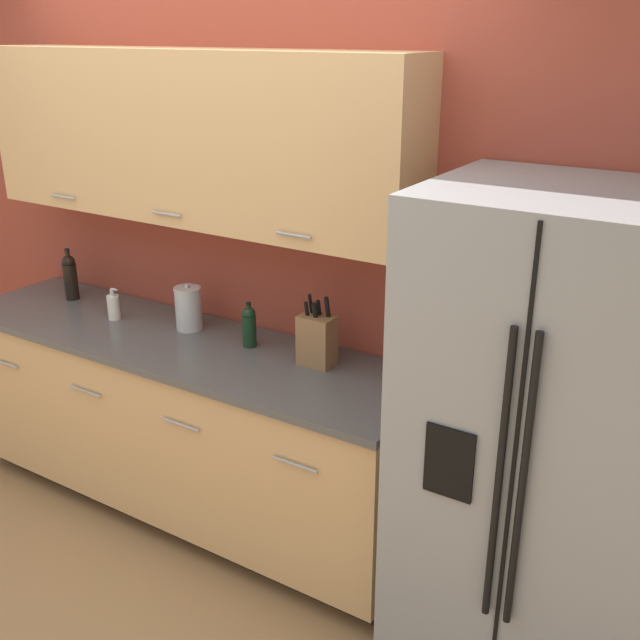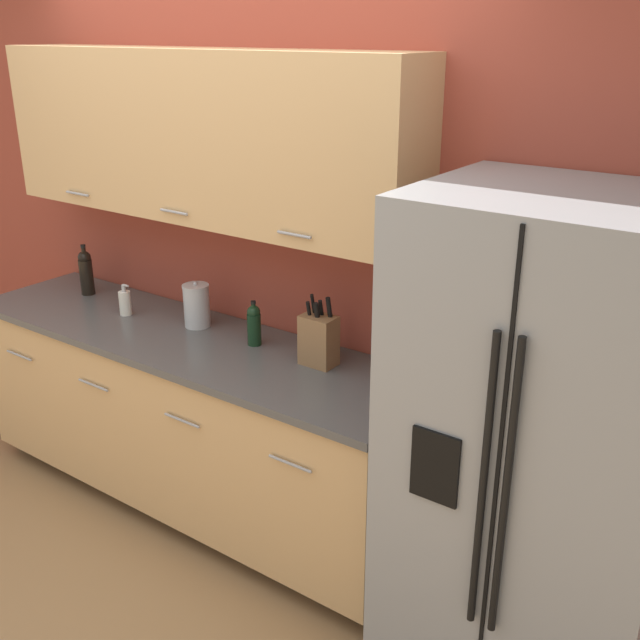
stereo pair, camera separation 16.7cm
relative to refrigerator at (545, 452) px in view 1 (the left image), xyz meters
name	(u,v)px [view 1 (the left image)]	position (x,y,z in m)	size (l,w,h in m)	color
ground_plane	(99,600)	(-1.59, -0.65, -0.90)	(14.00, 14.00, 0.00)	#997047
wall_back	(228,215)	(-1.63, 0.35, 0.54)	(10.00, 0.39, 2.60)	#993D2D
counter_unit	(185,424)	(-1.71, 0.06, -0.43)	(2.42, 0.64, 0.91)	black
refrigerator	(545,452)	(0.00, 0.00, 0.00)	(0.88, 0.77, 1.79)	gray
knife_block	(317,339)	(-1.02, 0.16, 0.13)	(0.15, 0.10, 0.31)	olive
wine_bottle	(70,276)	(-2.54, 0.17, 0.14)	(0.07, 0.07, 0.27)	black
soap_dispenser	(114,307)	(-2.14, 0.08, 0.08)	(0.06, 0.06, 0.16)	silver
oil_bottle	(249,326)	(-1.38, 0.17, 0.11)	(0.06, 0.06, 0.21)	black
steel_canister	(188,308)	(-1.74, 0.18, 0.12)	(0.13, 0.13, 0.22)	#B7B7BA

